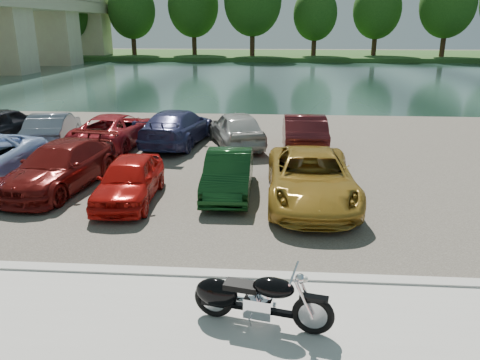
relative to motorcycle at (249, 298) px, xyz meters
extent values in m
plane|color=#595447|center=(-0.08, -0.48, -0.56)|extent=(200.00, 200.00, 0.00)
cube|color=#B7B4AC|center=(-0.08, 1.52, -0.49)|extent=(60.00, 0.30, 0.14)
cube|color=#423E35|center=(-0.08, 10.52, -0.54)|extent=(60.00, 18.00, 0.04)
cube|color=black|center=(-0.08, 39.52, -0.56)|extent=(120.00, 40.00, 0.00)
cube|color=#284D1B|center=(-0.08, 71.52, -0.26)|extent=(120.00, 24.00, 0.60)
cube|color=#C7AB8A|center=(-28.08, 53.52, 3.04)|extent=(6.00, 4.00, 7.20)
cube|color=#C7AB8A|center=(-28.08, 65.52, 3.04)|extent=(6.00, 4.00, 7.20)
cylinder|color=#392215|center=(-30.08, 64.12, 2.29)|extent=(0.70, 0.70, 4.50)
ellipsoid|color=#173C10|center=(-30.08, 64.12, 5.89)|extent=(6.30, 6.30, 7.56)
cylinder|color=#392215|center=(-21.08, 65.52, 2.51)|extent=(0.70, 0.70, 4.95)
ellipsoid|color=#173C10|center=(-21.08, 65.52, 6.47)|extent=(6.93, 6.93, 8.32)
cylinder|color=#392215|center=(-12.08, 66.92, 2.74)|extent=(0.70, 0.70, 5.40)
ellipsoid|color=#173C10|center=(-12.08, 66.92, 7.06)|extent=(7.56, 7.56, 9.07)
cylinder|color=#392215|center=(-3.08, 64.12, 2.96)|extent=(0.70, 0.70, 5.85)
ellipsoid|color=#173C10|center=(-3.08, 64.12, 7.64)|extent=(8.19, 8.19, 9.83)
cylinder|color=#392215|center=(5.92, 65.52, 2.29)|extent=(0.70, 0.70, 4.50)
ellipsoid|color=#173C10|center=(5.92, 65.52, 5.89)|extent=(6.30, 6.30, 7.56)
cylinder|color=#392215|center=(14.92, 66.92, 2.51)|extent=(0.70, 0.70, 4.95)
ellipsoid|color=#173C10|center=(14.92, 66.92, 6.47)|extent=(6.93, 6.93, 8.32)
cylinder|color=#392215|center=(23.92, 64.12, 2.74)|extent=(0.70, 0.70, 5.40)
ellipsoid|color=#173C10|center=(23.92, 64.12, 7.06)|extent=(7.56, 7.56, 9.07)
torus|color=black|center=(1.02, -0.23, -0.12)|extent=(0.69, 0.26, 0.68)
torus|color=black|center=(-0.59, 0.12, -0.12)|extent=(0.69, 0.26, 0.68)
cylinder|color=#B2B2B7|center=(1.02, -0.23, -0.12)|extent=(0.46, 0.16, 0.46)
cylinder|color=#B2B2B7|center=(-0.59, 0.12, -0.12)|extent=(0.46, 0.16, 0.46)
cylinder|color=silver|center=(0.86, -0.30, 0.18)|extent=(0.33, 0.12, 0.63)
cylinder|color=silver|center=(0.90, -0.10, 0.18)|extent=(0.33, 0.12, 0.63)
cylinder|color=silver|center=(0.70, -0.16, 0.57)|extent=(0.19, 0.74, 0.04)
sphere|color=silver|center=(0.79, -0.18, 0.49)|extent=(0.19, 0.19, 0.16)
sphere|color=silver|center=(0.86, -0.19, 0.49)|extent=(0.13, 0.13, 0.11)
cube|color=black|center=(1.02, -0.23, 0.19)|extent=(0.47, 0.23, 0.06)
cube|color=black|center=(0.21, -0.05, -0.18)|extent=(1.19, 0.35, 0.08)
cube|color=silver|center=(0.16, -0.04, -0.11)|extent=(0.51, 0.41, 0.34)
cylinder|color=silver|center=(0.26, -0.06, 0.09)|extent=(0.28, 0.23, 0.27)
cylinder|color=silver|center=(0.07, -0.02, 0.09)|extent=(0.28, 0.23, 0.27)
ellipsoid|color=black|center=(0.39, -0.09, 0.26)|extent=(0.74, 0.50, 0.32)
cube|color=black|center=(-0.13, 0.02, 0.20)|extent=(0.60, 0.39, 0.10)
ellipsoid|color=black|center=(-0.54, 0.11, 0.00)|extent=(0.78, 0.48, 0.50)
cube|color=black|center=(-0.59, 0.12, -0.07)|extent=(0.43, 0.26, 0.30)
cylinder|color=silver|center=(-0.10, 0.18, -0.24)|extent=(1.09, 0.32, 0.09)
cylinder|color=silver|center=(-0.10, 0.18, -0.16)|extent=(1.09, 0.32, 0.09)
cylinder|color=#B2B2B7|center=(0.03, -0.20, -0.33)|extent=(0.05, 0.14, 0.22)
imported|color=#61100D|center=(-6.08, 6.49, 0.16)|extent=(2.57, 4.92, 1.36)
imported|color=#B00F0B|center=(-3.67, 5.56, 0.11)|extent=(1.66, 3.77, 1.26)
imported|color=black|center=(-0.95, 6.37, 0.10)|extent=(1.37, 3.79, 1.24)
imported|color=#A57C26|center=(1.40, 5.85, 0.19)|extent=(2.41, 5.14, 1.42)
imported|color=black|center=(-11.15, 12.39, 0.20)|extent=(2.65, 4.52, 1.44)
imported|color=slate|center=(-8.70, 11.65, 0.17)|extent=(2.33, 4.43, 1.39)
imported|color=maroon|center=(-6.16, 11.83, 0.15)|extent=(2.63, 5.02, 1.35)
imported|color=navy|center=(-3.67, 12.29, 0.21)|extent=(2.69, 5.24, 1.45)
imported|color=#B0B0AB|center=(-1.19, 12.15, 0.21)|extent=(2.90, 4.59, 1.46)
imported|color=#451214|center=(1.51, 11.52, 0.22)|extent=(1.62, 4.52, 1.48)
camera|label=1|loc=(0.34, -6.60, 4.19)|focal=35.00mm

